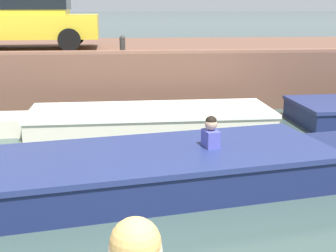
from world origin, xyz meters
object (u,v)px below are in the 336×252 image
at_px(motorboat_passing, 179,167).
at_px(mooring_bollard_mid, 122,44).
at_px(boat_moored_central_cream, 140,119).
at_px(car_left_inner_yellow, 28,18).

xyz_separation_m(motorboat_passing, mooring_bollard_mid, (-0.88, 5.43, 1.43)).
height_order(boat_moored_central_cream, car_left_inner_yellow, car_left_inner_yellow).
bearing_deg(car_left_inner_yellow, motorboat_passing, -63.06).
bearing_deg(mooring_bollard_mid, car_left_inner_yellow, 151.18).
relative_size(boat_moored_central_cream, motorboat_passing, 1.02).
distance_m(boat_moored_central_cream, motorboat_passing, 3.45).
xyz_separation_m(boat_moored_central_cream, motorboat_passing, (0.52, -3.41, 0.06)).
height_order(motorboat_passing, mooring_bollard_mid, mooring_bollard_mid).
relative_size(boat_moored_central_cream, mooring_bollard_mid, 14.32).
relative_size(motorboat_passing, car_left_inner_yellow, 1.55).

